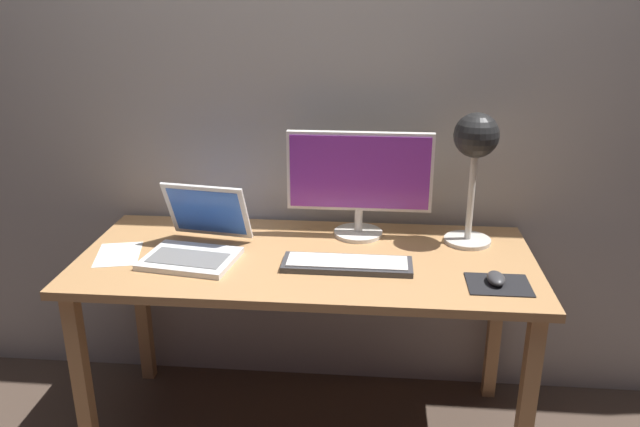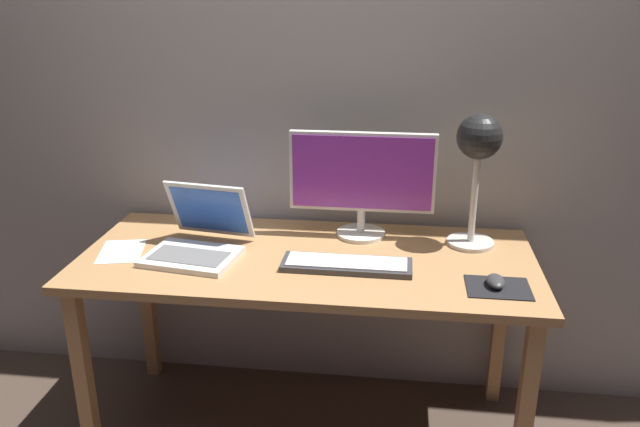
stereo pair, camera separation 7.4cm
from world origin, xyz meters
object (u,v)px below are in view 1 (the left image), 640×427
at_px(laptop, 198,236).
at_px(mouse, 496,278).
at_px(desk_lamp, 475,148).
at_px(monitor, 359,178).
at_px(keyboard_main, 347,264).

relative_size(laptop, mouse, 3.93).
height_order(laptop, mouse, laptop).
bearing_deg(mouse, laptop, 171.02).
xyz_separation_m(desk_lamp, mouse, (0.05, -0.34, -0.34)).
bearing_deg(monitor, keyboard_main, -95.39).
height_order(monitor, mouse, monitor).
distance_m(monitor, laptop, 0.62).
bearing_deg(mouse, keyboard_main, 170.12).
xyz_separation_m(monitor, mouse, (0.45, -0.38, -0.21)).
xyz_separation_m(keyboard_main, mouse, (0.48, -0.08, 0.01)).
distance_m(monitor, keyboard_main, 0.37).
bearing_deg(keyboard_main, mouse, -9.88).
xyz_separation_m(monitor, keyboard_main, (-0.03, -0.30, -0.22)).
bearing_deg(monitor, laptop, -158.57).
relative_size(monitor, keyboard_main, 1.22).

